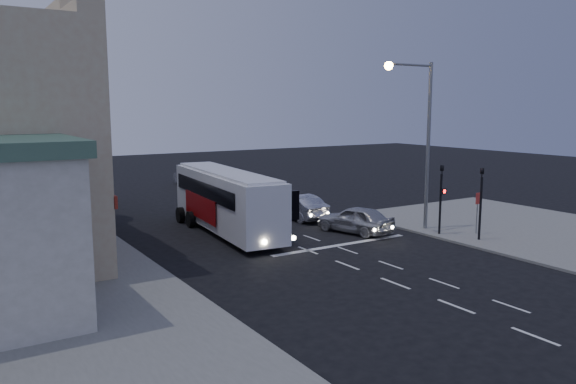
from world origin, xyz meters
TOP-DOWN VIEW (x-y plane):
  - ground at (0.00, 0.00)m, footprint 120.00×120.00m
  - road_markings at (1.29, 3.31)m, footprint 8.00×30.55m
  - tour_bus at (-1.55, 7.60)m, footprint 3.29×11.18m
  - car_suv at (4.33, 3.80)m, footprint 2.88×4.67m
  - car_sedan_a at (3.81, 8.73)m, footprint 1.71×4.59m
  - car_sedan_b at (4.50, 14.64)m, footprint 3.44×5.89m
  - car_sedan_c at (3.74, 21.03)m, footprint 3.26×6.11m
  - car_extra at (3.71, 26.21)m, footprint 2.14×4.41m
  - traffic_signal_main at (7.60, 0.78)m, footprint 0.25×0.35m
  - traffic_signal_side at (8.30, -1.20)m, footprint 0.18×0.15m
  - regulatory_sign at (9.30, -0.24)m, footprint 0.45×0.12m
  - streetlight at (7.34, 2.20)m, footprint 3.32×0.44m
  - street_tree at (-8.21, 15.02)m, footprint 4.00×4.00m

SIDE VIEW (x-z plane):
  - ground at x=0.00m, z-range 0.00..0.00m
  - road_markings at x=1.29m, z-range 0.00..0.01m
  - car_extra at x=3.71m, z-range 0.00..1.39m
  - car_suv at x=4.33m, z-range 0.00..1.48m
  - car_sedan_a at x=3.81m, z-range 0.00..1.50m
  - car_sedan_b at x=4.50m, z-range 0.00..1.60m
  - car_sedan_c at x=3.74m, z-range 0.00..1.63m
  - regulatory_sign at x=9.30m, z-range 0.50..2.70m
  - tour_bus at x=-1.55m, z-range 0.14..3.52m
  - traffic_signal_main at x=7.60m, z-range 0.37..4.47m
  - traffic_signal_side at x=8.30m, z-range 0.37..4.47m
  - street_tree at x=-8.21m, z-range 1.40..7.60m
  - streetlight at x=7.34m, z-range 1.23..10.23m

